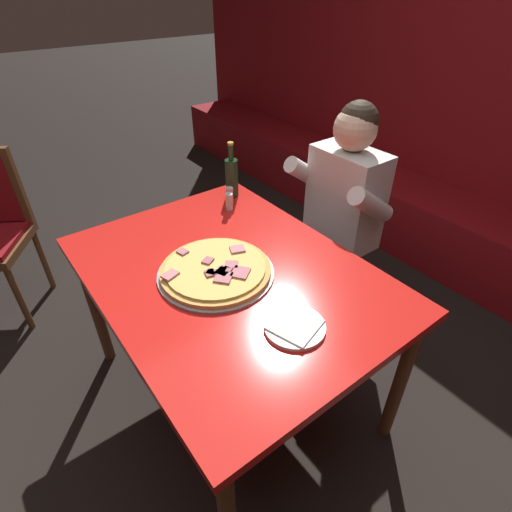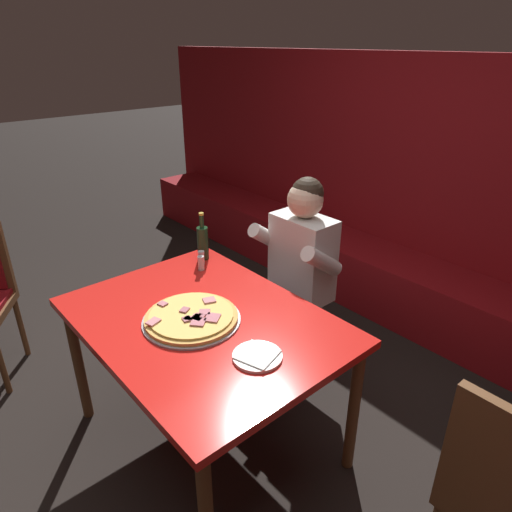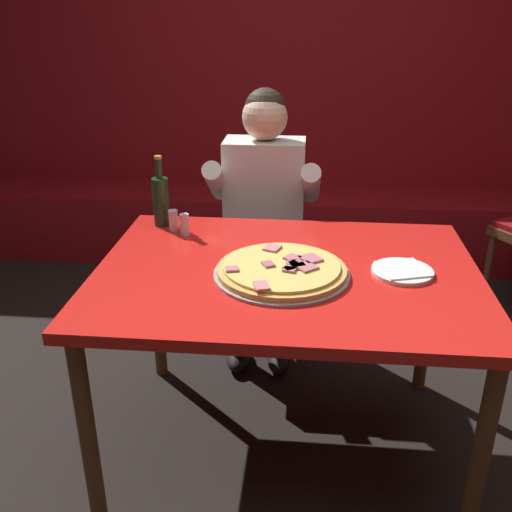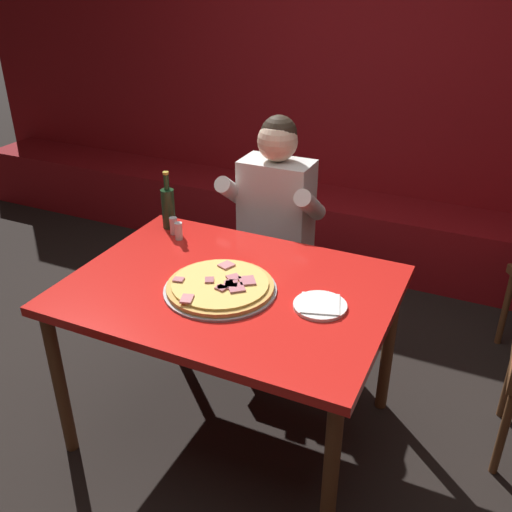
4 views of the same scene
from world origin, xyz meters
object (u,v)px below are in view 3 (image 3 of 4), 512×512
(shaker_black_pepper, at_px, (173,221))
(shaker_parmesan, at_px, (185,225))
(plate_white_paper, at_px, (402,271))
(beer_bottle, at_px, (161,200))
(main_dining_table, at_px, (287,289))
(pizza, at_px, (282,270))
(diner_seated_blue_shirt, at_px, (263,214))

(shaker_black_pepper, distance_m, shaker_parmesan, 0.07)
(plate_white_paper, height_order, shaker_black_pepper, shaker_black_pepper)
(shaker_black_pepper, bearing_deg, beer_bottle, 136.90)
(main_dining_table, xyz_separation_m, shaker_parmesan, (-0.42, 0.28, 0.12))
(main_dining_table, xyz_separation_m, plate_white_paper, (0.39, 0.00, 0.09))
(pizza, relative_size, beer_bottle, 1.58)
(beer_bottle, relative_size, shaker_black_pepper, 3.40)
(shaker_parmesan, height_order, diner_seated_blue_shirt, diner_seated_blue_shirt)
(pizza, relative_size, shaker_parmesan, 5.38)
(main_dining_table, bearing_deg, diner_seated_blue_shirt, 101.09)
(plate_white_paper, height_order, diner_seated_blue_shirt, diner_seated_blue_shirt)
(main_dining_table, relative_size, beer_bottle, 4.55)
(pizza, bearing_deg, shaker_parmesan, 140.24)
(pizza, relative_size, plate_white_paper, 2.20)
(main_dining_table, distance_m, diner_seated_blue_shirt, 0.77)
(beer_bottle, xyz_separation_m, shaker_black_pepper, (0.06, -0.06, -0.07))
(plate_white_paper, distance_m, diner_seated_blue_shirt, 0.93)
(main_dining_table, xyz_separation_m, pizza, (-0.02, -0.05, 0.10))
(main_dining_table, distance_m, plate_white_paper, 0.40)
(pizza, distance_m, shaker_parmesan, 0.53)
(shaker_parmesan, bearing_deg, pizza, -39.76)
(main_dining_table, bearing_deg, shaker_black_pepper, 145.65)
(pizza, height_order, shaker_black_pepper, shaker_black_pepper)
(main_dining_table, bearing_deg, pizza, -106.53)
(beer_bottle, relative_size, shaker_parmesan, 3.40)
(main_dining_table, height_order, pizza, pizza)
(pizza, bearing_deg, beer_bottle, 140.14)
(beer_bottle, xyz_separation_m, diner_seated_blue_shirt, (0.39, 0.37, -0.18))
(main_dining_table, bearing_deg, shaker_parmesan, 145.95)
(shaker_parmesan, xyz_separation_m, diner_seated_blue_shirt, (0.27, 0.47, -0.11))
(pizza, xyz_separation_m, shaker_black_pepper, (-0.46, 0.38, 0.02))
(shaker_black_pepper, relative_size, shaker_parmesan, 1.00)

